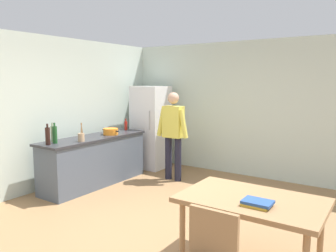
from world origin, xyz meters
TOP-DOWN VIEW (x-y plane):
  - ground_plane at (0.00, 0.00)m, footprint 14.00×14.00m
  - wall_back at (0.00, 3.00)m, footprint 6.40×0.12m
  - wall_left at (-2.60, 0.20)m, footprint 0.12×5.60m
  - kitchen_counter at (-2.00, 0.80)m, footprint 0.64×2.20m
  - refrigerator at (-1.90, 2.40)m, footprint 0.70×0.67m
  - person at (-0.95, 1.85)m, footprint 0.70×0.22m
  - dining_table at (1.40, -0.30)m, footprint 1.40×0.90m
  - cooking_pot at (-1.90, 1.14)m, footprint 0.40×0.28m
  - utensil_jar at (-1.80, 0.32)m, footprint 0.11×0.11m
  - bottle_sauce_red at (-2.06, 1.75)m, footprint 0.06×0.06m
  - bottle_vinegar_tall at (-2.20, 0.06)m, footprint 0.06×0.06m
  - bottle_wine_green at (-2.03, -0.02)m, footprint 0.08×0.08m
  - bottle_wine_dark at (-2.01, -0.17)m, footprint 0.08×0.08m
  - book_stack at (1.52, -0.48)m, footprint 0.27×0.20m

SIDE VIEW (x-z plane):
  - ground_plane at x=0.00m, z-range 0.00..0.00m
  - kitchen_counter at x=-2.00m, z-range 0.00..0.90m
  - dining_table at x=1.40m, z-range 0.30..1.05m
  - book_stack at x=1.52m, z-range 0.75..0.80m
  - refrigerator at x=-1.90m, z-range 0.00..1.80m
  - cooking_pot at x=-1.90m, z-range 0.90..1.02m
  - person at x=-0.95m, z-range 0.13..1.83m
  - utensil_jar at x=-1.80m, z-range 0.82..1.14m
  - bottle_sauce_red at x=-2.06m, z-range 0.88..1.12m
  - bottle_vinegar_tall at x=-2.20m, z-range 0.88..1.20m
  - bottle_wine_green at x=-2.03m, z-range 0.88..1.22m
  - bottle_wine_dark at x=-2.01m, z-range 0.88..1.22m
  - wall_back at x=0.00m, z-range 0.00..2.70m
  - wall_left at x=-2.60m, z-range 0.00..2.70m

